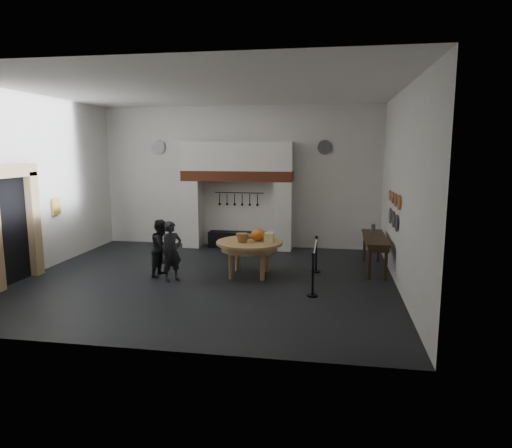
% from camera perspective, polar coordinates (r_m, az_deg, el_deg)
% --- Properties ---
extents(floor, '(9.00, 8.00, 0.02)m').
position_cam_1_polar(floor, '(11.32, -6.10, -6.86)').
color(floor, black).
rests_on(floor, ground).
extents(ceiling, '(9.00, 8.00, 0.02)m').
position_cam_1_polar(ceiling, '(10.95, -6.53, 16.38)').
color(ceiling, silver).
rests_on(ceiling, wall_back).
extents(wall_back, '(9.00, 0.02, 4.50)m').
position_cam_1_polar(wall_back, '(14.78, -2.08, 5.88)').
color(wall_back, silver).
rests_on(wall_back, floor).
extents(wall_front, '(9.00, 0.02, 4.50)m').
position_cam_1_polar(wall_front, '(7.16, -15.01, 1.77)').
color(wall_front, silver).
rests_on(wall_front, floor).
extents(wall_left, '(0.02, 8.00, 4.50)m').
position_cam_1_polar(wall_left, '(12.87, -26.02, 4.41)').
color(wall_left, silver).
rests_on(wall_left, floor).
extents(wall_right, '(0.02, 8.00, 4.50)m').
position_cam_1_polar(wall_right, '(10.61, 17.86, 4.03)').
color(wall_right, silver).
rests_on(wall_right, floor).
extents(chimney_pier_left, '(0.55, 0.70, 2.15)m').
position_cam_1_polar(chimney_pier_left, '(14.93, -7.88, 1.30)').
color(chimney_pier_left, silver).
rests_on(chimney_pier_left, floor).
extents(chimney_pier_right, '(0.55, 0.70, 2.15)m').
position_cam_1_polar(chimney_pier_right, '(14.33, 3.45, 1.03)').
color(chimney_pier_right, silver).
rests_on(chimney_pier_right, floor).
extents(hearth_brick_band, '(3.50, 0.72, 0.32)m').
position_cam_1_polar(hearth_brick_band, '(14.44, -2.36, 6.03)').
color(hearth_brick_band, '#9E442B').
rests_on(hearth_brick_band, chimney_pier_left).
extents(chimney_hood, '(3.50, 0.70, 0.90)m').
position_cam_1_polar(chimney_hood, '(14.41, -2.38, 8.45)').
color(chimney_hood, silver).
rests_on(chimney_hood, hearth_brick_band).
extents(iron_range, '(1.90, 0.45, 0.50)m').
position_cam_1_polar(iron_range, '(14.77, -2.25, -1.95)').
color(iron_range, black).
rests_on(iron_range, floor).
extents(utensil_rail, '(1.60, 0.02, 0.02)m').
position_cam_1_polar(utensil_rail, '(14.74, -2.13, 3.92)').
color(utensil_rail, black).
rests_on(utensil_rail, wall_back).
extents(door_recess, '(0.04, 1.10, 2.50)m').
position_cam_1_polar(door_recess, '(12.18, -28.28, -0.75)').
color(door_recess, black).
rests_on(door_recess, floor).
extents(door_jamb_far, '(0.22, 0.30, 2.60)m').
position_cam_1_polar(door_jamb_far, '(12.67, -26.05, 0.00)').
color(door_jamb_far, tan).
rests_on(door_jamb_far, floor).
extents(door_lintel, '(0.22, 1.70, 0.30)m').
position_cam_1_polar(door_lintel, '(11.98, -28.46, 5.84)').
color(door_lintel, tan).
rests_on(door_lintel, door_jamb_near).
extents(wall_plaque, '(0.05, 0.34, 0.44)m').
position_cam_1_polar(wall_plaque, '(13.56, -23.71, 2.01)').
color(wall_plaque, gold).
rests_on(wall_plaque, wall_left).
extents(work_table, '(1.88, 1.88, 0.07)m').
position_cam_1_polar(work_table, '(11.39, -0.83, -2.34)').
color(work_table, tan).
rests_on(work_table, floor).
extents(pumpkin, '(0.36, 0.36, 0.31)m').
position_cam_1_polar(pumpkin, '(11.42, 0.25, -1.34)').
color(pumpkin, '#C37A1B').
rests_on(pumpkin, work_table).
extents(cheese_block_big, '(0.22, 0.22, 0.24)m').
position_cam_1_polar(cheese_block_big, '(11.24, 1.64, -1.70)').
color(cheese_block_big, '#E8DD8B').
rests_on(cheese_block_big, work_table).
extents(cheese_block_small, '(0.18, 0.18, 0.20)m').
position_cam_1_polar(cheese_block_small, '(11.53, 1.74, -1.51)').
color(cheese_block_small, '#F4F392').
rests_on(cheese_block_small, work_table).
extents(wicker_basket, '(0.36, 0.36, 0.22)m').
position_cam_1_polar(wicker_basket, '(11.25, -1.72, -1.75)').
color(wicker_basket, olive).
rests_on(wicker_basket, work_table).
extents(bread_loaf, '(0.31, 0.18, 0.13)m').
position_cam_1_polar(bread_loaf, '(11.73, -1.00, -1.50)').
color(bread_loaf, '#A8683B').
rests_on(bread_loaf, work_table).
extents(visitor_near, '(0.61, 0.63, 1.45)m').
position_cam_1_polar(visitor_near, '(11.14, -10.50, -3.37)').
color(visitor_near, black).
rests_on(visitor_near, floor).
extents(visitor_far, '(0.63, 0.76, 1.43)m').
position_cam_1_polar(visitor_far, '(11.64, -11.68, -2.92)').
color(visitor_far, black).
rests_on(visitor_far, floor).
extents(side_table, '(0.55, 2.20, 0.06)m').
position_cam_1_polar(side_table, '(12.29, 14.66, -1.64)').
color(side_table, '#3A2B15').
rests_on(side_table, floor).
extents(pewter_jug, '(0.12, 0.12, 0.22)m').
position_cam_1_polar(pewter_jug, '(12.85, 14.45, -0.52)').
color(pewter_jug, '#545359').
rests_on(pewter_jug, side_table).
extents(copper_pan_a, '(0.03, 0.34, 0.34)m').
position_cam_1_polar(copper_pan_a, '(10.83, 17.42, 2.56)').
color(copper_pan_a, '#C6662D').
rests_on(copper_pan_a, wall_right).
extents(copper_pan_b, '(0.03, 0.32, 0.32)m').
position_cam_1_polar(copper_pan_b, '(11.37, 17.05, 2.89)').
color(copper_pan_b, '#C6662D').
rests_on(copper_pan_b, wall_right).
extents(copper_pan_c, '(0.03, 0.30, 0.30)m').
position_cam_1_polar(copper_pan_c, '(11.91, 16.71, 3.18)').
color(copper_pan_c, '#C6662D').
rests_on(copper_pan_c, wall_right).
extents(copper_pan_d, '(0.03, 0.28, 0.28)m').
position_cam_1_polar(copper_pan_d, '(12.45, 16.40, 3.45)').
color(copper_pan_d, '#C6662D').
rests_on(copper_pan_d, wall_right).
extents(pewter_plate_left, '(0.03, 0.40, 0.40)m').
position_cam_1_polar(pewter_plate_left, '(11.09, 17.15, 0.12)').
color(pewter_plate_left, '#4C4C51').
rests_on(pewter_plate_left, wall_right).
extents(pewter_plate_mid, '(0.03, 0.40, 0.40)m').
position_cam_1_polar(pewter_plate_mid, '(11.68, 16.77, 0.59)').
color(pewter_plate_mid, '#4C4C51').
rests_on(pewter_plate_mid, wall_right).
extents(pewter_plate_right, '(0.03, 0.40, 0.40)m').
position_cam_1_polar(pewter_plate_right, '(12.27, 16.43, 1.01)').
color(pewter_plate_right, '#4C4C51').
rests_on(pewter_plate_right, wall_right).
extents(pewter_plate_back_left, '(0.44, 0.03, 0.44)m').
position_cam_1_polar(pewter_plate_back_left, '(15.48, -12.10, 9.36)').
color(pewter_plate_back_left, '#4C4C51').
rests_on(pewter_plate_back_left, wall_back).
extents(pewter_plate_back_right, '(0.44, 0.03, 0.44)m').
position_cam_1_polar(pewter_plate_back_right, '(14.42, 8.59, 9.47)').
color(pewter_plate_back_right, '#4C4C51').
rests_on(pewter_plate_back_right, wall_back).
extents(barrier_post_near, '(0.05, 0.05, 0.90)m').
position_cam_1_polar(barrier_post_near, '(9.95, 7.12, -6.48)').
color(barrier_post_near, black).
rests_on(barrier_post_near, floor).
extents(barrier_post_far, '(0.05, 0.05, 0.90)m').
position_cam_1_polar(barrier_post_far, '(11.88, 7.53, -3.85)').
color(barrier_post_far, black).
rests_on(barrier_post_far, floor).
extents(barrier_rope, '(0.04, 2.00, 0.04)m').
position_cam_1_polar(barrier_rope, '(10.82, 7.39, -3.00)').
color(barrier_rope, white).
rests_on(barrier_rope, barrier_post_near).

